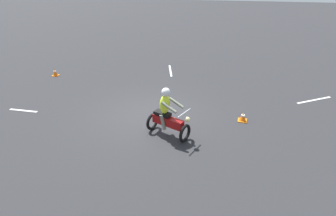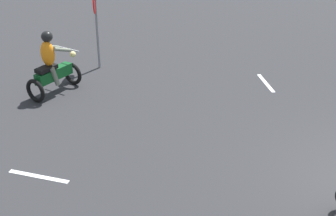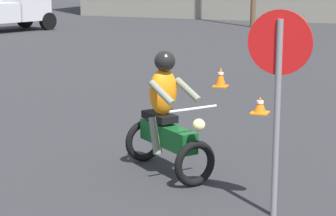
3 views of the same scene
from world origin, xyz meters
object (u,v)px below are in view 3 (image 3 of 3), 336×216
(stop_sign, at_px, (279,72))
(traffic_cone_mid_center, at_px, (260,106))
(motorcycle_rider_background, at_px, (167,120))
(traffic_cone_near_right, at_px, (221,77))
(pickup_truck, at_px, (6,9))

(stop_sign, relative_size, traffic_cone_mid_center, 7.03)
(motorcycle_rider_background, distance_m, traffic_cone_mid_center, 4.05)
(traffic_cone_mid_center, bearing_deg, motorcycle_rider_background, -94.12)
(stop_sign, distance_m, traffic_cone_near_right, 8.12)
(pickup_truck, bearing_deg, stop_sign, -26.37)
(pickup_truck, relative_size, stop_sign, 1.98)
(traffic_cone_near_right, distance_m, traffic_cone_mid_center, 2.86)
(motorcycle_rider_background, relative_size, traffic_cone_near_right, 3.57)
(motorcycle_rider_background, relative_size, stop_sign, 0.72)
(traffic_cone_near_right, height_order, traffic_cone_mid_center, traffic_cone_near_right)
(pickup_truck, height_order, stop_sign, stop_sign)
(traffic_cone_near_right, relative_size, traffic_cone_mid_center, 1.42)
(pickup_truck, height_order, traffic_cone_mid_center, pickup_truck)
(pickup_truck, relative_size, traffic_cone_mid_center, 13.88)
(stop_sign, height_order, traffic_cone_mid_center, stop_sign)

